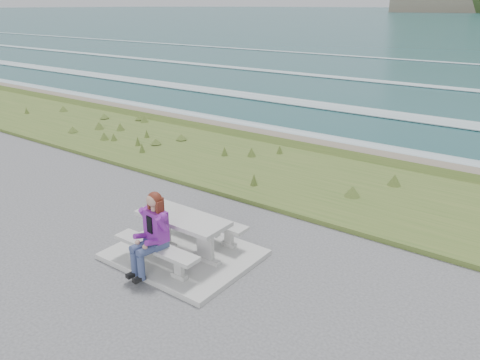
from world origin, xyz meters
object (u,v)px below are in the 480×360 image
Objects in this scene: bench_seaward at (207,222)px; seated_woman at (150,244)px; bench_landward at (156,251)px; picnic_table at (183,224)px.

bench_seaward is 1.55m from seated_woman.
picnic_table is at bearing 90.00° from bench_landward.
picnic_table reaches higher than bench_landward.
picnic_table is 0.84m from seated_woman.
seated_woman is (0.00, -0.84, -0.05)m from picnic_table.
bench_landward is at bearing -90.00° from bench_seaward.
bench_landward is 1.00× the size of bench_seaward.
bench_landward is at bearing -90.00° from picnic_table.
seated_woman reaches higher than picnic_table.
bench_seaward is at bearing 90.00° from bench_landward.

